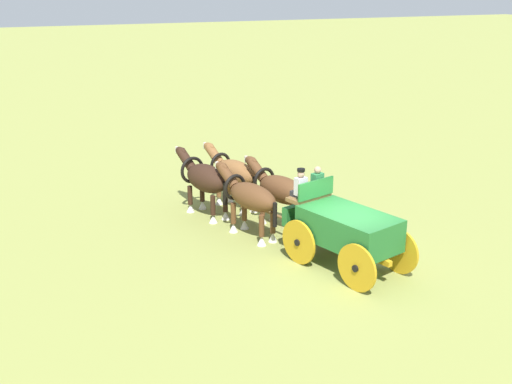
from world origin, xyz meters
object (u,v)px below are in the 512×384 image
object	(u,v)px
draft_horse_rear_off	(280,190)
draft_horse_lead_near	(205,179)
draft_horse_rear_near	(250,197)
draft_horse_lead_off	(233,173)
show_wagon	(344,228)

from	to	relation	value
draft_horse_rear_off	draft_horse_lead_near	xyz separation A→B (m)	(2.12, 1.97, 0.04)
draft_horse_rear_near	draft_horse_lead_off	size ratio (longest dim) A/B	1.00
show_wagon	draft_horse_rear_near	xyz separation A→B (m)	(3.31, 1.64, 0.12)
draft_horse_lead_off	draft_horse_rear_near	bearing A→B (deg)	169.62
show_wagon	draft_horse_lead_near	xyz separation A→B (m)	(5.79, 2.36, 0.14)
draft_horse_rear_off	draft_horse_lead_near	size ratio (longest dim) A/B	1.02
draft_horse_lead_near	draft_horse_lead_off	bearing A→B (deg)	-73.23
draft_horse_rear_near	draft_horse_lead_off	distance (m)	2.90
draft_horse_rear_near	draft_horse_lead_off	world-z (taller)	draft_horse_rear_near
draft_horse_lead_near	draft_horse_lead_off	world-z (taller)	draft_horse_lead_near
draft_horse_rear_near	draft_horse_lead_off	bearing A→B (deg)	-10.38
show_wagon	draft_horse_rear_near	distance (m)	3.70
draft_horse_rear_off	draft_horse_lead_off	bearing A→B (deg)	16.25
show_wagon	draft_horse_rear_near	size ratio (longest dim) A/B	1.92
draft_horse_rear_off	draft_horse_lead_near	world-z (taller)	draft_horse_lead_near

